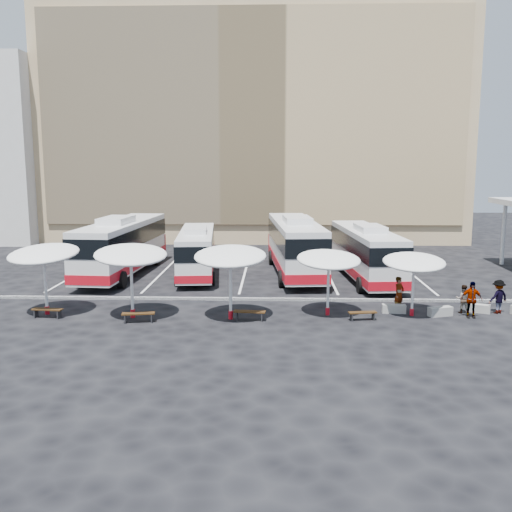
{
  "coord_description": "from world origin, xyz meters",
  "views": [
    {
      "loc": [
        2.15,
        -31.69,
        7.92
      ],
      "look_at": [
        1.0,
        3.0,
        2.2
      ],
      "focal_mm": 40.0,
      "sensor_mm": 36.0,
      "label": 1
    }
  ],
  "objects_px": {
    "sunshade_1": "(131,255)",
    "wood_bench_1": "(138,315)",
    "bus_3": "(366,251)",
    "sunshade_2": "(230,256)",
    "wood_bench_0": "(47,311)",
    "bus_2": "(295,244)",
    "passenger_1": "(463,299)",
    "sunshade_3": "(329,260)",
    "sunshade_4": "(414,262)",
    "bus_0": "(122,245)",
    "wood_bench_2": "(250,313)",
    "conc_bench_0": "(394,309)",
    "passenger_2": "(471,300)",
    "conc_bench_1": "(440,311)",
    "passenger_3": "(498,297)",
    "wood_bench_3": "(362,314)",
    "conc_bench_2": "(478,308)",
    "sunshade_0": "(44,254)",
    "passenger_0": "(399,294)",
    "bus_1": "(197,250)"
  },
  "relations": [
    {
      "from": "passenger_0",
      "to": "bus_2",
      "type": "bearing_deg",
      "value": 75.19
    },
    {
      "from": "sunshade_2",
      "to": "passenger_3",
      "type": "bearing_deg",
      "value": 6.42
    },
    {
      "from": "wood_bench_0",
      "to": "wood_bench_1",
      "type": "xyz_separation_m",
      "value": [
        4.89,
        -0.7,
        0.01
      ]
    },
    {
      "from": "conc_bench_0",
      "to": "passenger_2",
      "type": "height_order",
      "value": "passenger_2"
    },
    {
      "from": "sunshade_1",
      "to": "conc_bench_0",
      "type": "distance_m",
      "value": 14.06
    },
    {
      "from": "sunshade_1",
      "to": "wood_bench_3",
      "type": "xyz_separation_m",
      "value": [
        11.77,
        -0.15,
        -2.93
      ]
    },
    {
      "from": "sunshade_1",
      "to": "conc_bench_2",
      "type": "xyz_separation_m",
      "value": [
        18.2,
        1.61,
        -3.05
      ]
    },
    {
      "from": "sunshade_2",
      "to": "conc_bench_2",
      "type": "relative_size",
      "value": 3.23
    },
    {
      "from": "passenger_2",
      "to": "passenger_3",
      "type": "xyz_separation_m",
      "value": [
        1.7,
        0.91,
        -0.05
      ]
    },
    {
      "from": "sunshade_4",
      "to": "conc_bench_1",
      "type": "distance_m",
      "value": 2.98
    },
    {
      "from": "passenger_2",
      "to": "sunshade_1",
      "type": "bearing_deg",
      "value": -172.66
    },
    {
      "from": "bus_2",
      "to": "passenger_1",
      "type": "relative_size",
      "value": 8.87
    },
    {
      "from": "wood_bench_0",
      "to": "sunshade_0",
      "type": "bearing_deg",
      "value": 113.06
    },
    {
      "from": "sunshade_4",
      "to": "passenger_2",
      "type": "height_order",
      "value": "sunshade_4"
    },
    {
      "from": "conc_bench_0",
      "to": "wood_bench_1",
      "type": "bearing_deg",
      "value": -170.25
    },
    {
      "from": "sunshade_3",
      "to": "wood_bench_3",
      "type": "bearing_deg",
      "value": -30.67
    },
    {
      "from": "passenger_1",
      "to": "passenger_2",
      "type": "relative_size",
      "value": 0.8
    },
    {
      "from": "conc_bench_0",
      "to": "sunshade_2",
      "type": "bearing_deg",
      "value": -170.36
    },
    {
      "from": "sunshade_1",
      "to": "wood_bench_1",
      "type": "height_order",
      "value": "sunshade_1"
    },
    {
      "from": "bus_1",
      "to": "passenger_2",
      "type": "distance_m",
      "value": 19.04
    },
    {
      "from": "sunshade_3",
      "to": "bus_2",
      "type": "bearing_deg",
      "value": 96.87
    },
    {
      "from": "wood_bench_0",
      "to": "passenger_2",
      "type": "distance_m",
      "value": 21.82
    },
    {
      "from": "wood_bench_2",
      "to": "bus_0",
      "type": "bearing_deg",
      "value": 129.19
    },
    {
      "from": "conc_bench_2",
      "to": "conc_bench_1",
      "type": "bearing_deg",
      "value": -160.41
    },
    {
      "from": "sunshade_0",
      "to": "wood_bench_3",
      "type": "height_order",
      "value": "sunshade_0"
    },
    {
      "from": "conc_bench_2",
      "to": "passenger_2",
      "type": "height_order",
      "value": "passenger_2"
    },
    {
      "from": "sunshade_3",
      "to": "wood_bench_0",
      "type": "distance_m",
      "value": 14.74
    },
    {
      "from": "conc_bench_1",
      "to": "passenger_3",
      "type": "distance_m",
      "value": 3.3
    },
    {
      "from": "wood_bench_2",
      "to": "passenger_3",
      "type": "relative_size",
      "value": 0.91
    },
    {
      "from": "wood_bench_2",
      "to": "sunshade_1",
      "type": "bearing_deg",
      "value": 176.52
    },
    {
      "from": "bus_2",
      "to": "sunshade_1",
      "type": "bearing_deg",
      "value": -131.09
    },
    {
      "from": "sunshade_1",
      "to": "wood_bench_1",
      "type": "relative_size",
      "value": 2.85
    },
    {
      "from": "bus_3",
      "to": "wood_bench_2",
      "type": "xyz_separation_m",
      "value": [
        -7.42,
        -10.43,
        -1.59
      ]
    },
    {
      "from": "bus_2",
      "to": "sunshade_3",
      "type": "bearing_deg",
      "value": -88.05
    },
    {
      "from": "bus_2",
      "to": "sunshade_4",
      "type": "distance_m",
      "value": 12.55
    },
    {
      "from": "sunshade_3",
      "to": "wood_bench_0",
      "type": "bearing_deg",
      "value": -175.82
    },
    {
      "from": "bus_3",
      "to": "wood_bench_0",
      "type": "relative_size",
      "value": 7.63
    },
    {
      "from": "bus_0",
      "to": "wood_bench_0",
      "type": "height_order",
      "value": "bus_0"
    },
    {
      "from": "bus_2",
      "to": "passenger_0",
      "type": "xyz_separation_m",
      "value": [
        5.25,
        -10.19,
        -1.23
      ]
    },
    {
      "from": "passenger_2",
      "to": "passenger_3",
      "type": "distance_m",
      "value": 1.93
    },
    {
      "from": "wood_bench_3",
      "to": "wood_bench_0",
      "type": "bearing_deg",
      "value": -179.76
    },
    {
      "from": "sunshade_4",
      "to": "passenger_1",
      "type": "bearing_deg",
      "value": 12.56
    },
    {
      "from": "wood_bench_1",
      "to": "conc_bench_0",
      "type": "distance_m",
      "value": 13.34
    },
    {
      "from": "wood_bench_3",
      "to": "passenger_3",
      "type": "bearing_deg",
      "value": 12.35
    },
    {
      "from": "sunshade_0",
      "to": "sunshade_2",
      "type": "height_order",
      "value": "sunshade_2"
    },
    {
      "from": "bus_3",
      "to": "sunshade_2",
      "type": "height_order",
      "value": "bus_3"
    },
    {
      "from": "wood_bench_1",
      "to": "bus_3",
      "type": "bearing_deg",
      "value": 40.28
    },
    {
      "from": "sunshade_3",
      "to": "sunshade_4",
      "type": "height_order",
      "value": "sunshade_3"
    },
    {
      "from": "sunshade_3",
      "to": "conc_bench_1",
      "type": "bearing_deg",
      "value": -0.25
    },
    {
      "from": "bus_0",
      "to": "wood_bench_2",
      "type": "distance_m",
      "value": 15.2
    }
  ]
}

